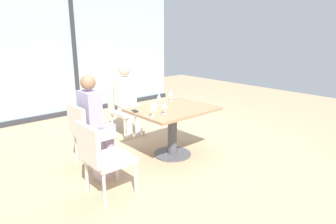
# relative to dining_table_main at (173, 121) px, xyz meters

# --- Properties ---
(ground_plane) EXTENTS (12.00, 12.00, 0.00)m
(ground_plane) POSITION_rel_dining_table_main_xyz_m (0.00, 0.00, -0.54)
(ground_plane) COLOR tan
(window_wall_backdrop) EXTENTS (5.16, 0.10, 2.70)m
(window_wall_backdrop) POSITION_rel_dining_table_main_xyz_m (0.00, 3.20, 0.67)
(window_wall_backdrop) COLOR #9EB7BC
(window_wall_backdrop) RESTS_ON ground_plane
(dining_table_main) EXTENTS (1.17, 0.91, 0.73)m
(dining_table_main) POSITION_rel_dining_table_main_xyz_m (0.00, 0.00, 0.00)
(dining_table_main) COLOR #997551
(dining_table_main) RESTS_ON ground_plane
(chair_far_left) EXTENTS (0.50, 0.46, 0.87)m
(chair_far_left) POSITION_rel_dining_table_main_xyz_m (-1.09, 0.51, -0.04)
(chair_far_left) COLOR beige
(chair_far_left) RESTS_ON ground_plane
(chair_near_window) EXTENTS (0.46, 0.51, 0.87)m
(chair_near_window) POSITION_rel_dining_table_main_xyz_m (0.00, 1.28, -0.04)
(chair_near_window) COLOR beige
(chair_near_window) RESTS_ON ground_plane
(chair_side_end) EXTENTS (0.50, 0.46, 0.87)m
(chair_side_end) POSITION_rel_dining_table_main_xyz_m (-1.36, -0.34, -0.04)
(chair_side_end) COLOR beige
(chair_side_end) RESTS_ON ground_plane
(person_far_left) EXTENTS (0.39, 0.34, 1.26)m
(person_far_left) POSITION_rel_dining_table_main_xyz_m (-0.98, 0.51, 0.16)
(person_far_left) COLOR #9E93B7
(person_far_left) RESTS_ON ground_plane
(person_near_window) EXTENTS (0.34, 0.39, 1.26)m
(person_near_window) POSITION_rel_dining_table_main_xyz_m (-0.00, 1.17, 0.16)
(person_near_window) COLOR silver
(person_near_window) RESTS_ON ground_plane
(wine_glass_0) EXTENTS (0.07, 0.07, 0.18)m
(wine_glass_0) POSITION_rel_dining_table_main_xyz_m (0.29, 0.36, 0.32)
(wine_glass_0) COLOR silver
(wine_glass_0) RESTS_ON dining_table_main
(wine_glass_1) EXTENTS (0.07, 0.07, 0.18)m
(wine_glass_1) POSITION_rel_dining_table_main_xyz_m (-0.49, -0.15, 0.32)
(wine_glass_1) COLOR silver
(wine_glass_1) RESTS_ON dining_table_main
(wine_glass_2) EXTENTS (0.07, 0.07, 0.18)m
(wine_glass_2) POSITION_rel_dining_table_main_xyz_m (-0.30, -0.17, 0.32)
(wine_glass_2) COLOR silver
(wine_glass_2) RESTS_ON dining_table_main
(wine_glass_3) EXTENTS (0.07, 0.07, 0.18)m
(wine_glass_3) POSITION_rel_dining_table_main_xyz_m (-0.03, 0.27, 0.32)
(wine_glass_3) COLOR silver
(wine_glass_3) RESTS_ON dining_table_main
(coffee_cup) EXTENTS (0.08, 0.08, 0.09)m
(coffee_cup) POSITION_rel_dining_table_main_xyz_m (-0.24, 0.12, 0.24)
(coffee_cup) COLOR white
(coffee_cup) RESTS_ON dining_table_main
(cell_phone_on_table) EXTENTS (0.11, 0.16, 0.01)m
(cell_phone_on_table) POSITION_rel_dining_table_main_xyz_m (-0.51, 0.22, 0.19)
(cell_phone_on_table) COLOR black
(cell_phone_on_table) RESTS_ON dining_table_main
(handbag_0) EXTENTS (0.31, 0.18, 0.28)m
(handbag_0) POSITION_rel_dining_table_main_xyz_m (-1.10, 0.04, -0.40)
(handbag_0) COLOR beige
(handbag_0) RESTS_ON ground_plane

